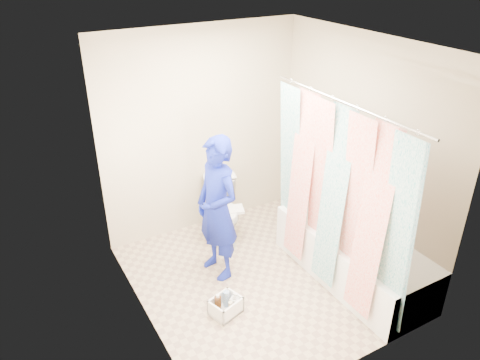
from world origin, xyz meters
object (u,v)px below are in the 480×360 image
bathtub (353,255)px  cleaning_caddy (226,306)px  plumber (217,209)px  toilet (223,210)px

bathtub → cleaning_caddy: bathtub is taller
cleaning_caddy → plumber: bearing=51.8°
plumber → bathtub: bearing=47.7°
bathtub → plumber: (-1.16, 0.76, 0.50)m
toilet → plumber: 0.80m
toilet → cleaning_caddy: (-0.59, -1.17, -0.27)m
toilet → cleaning_caddy: bearing=-97.8°
bathtub → toilet: 1.56m
plumber → cleaning_caddy: plumber is taller
toilet → bathtub: bearing=-40.4°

